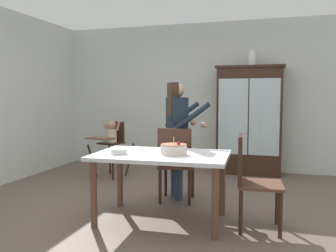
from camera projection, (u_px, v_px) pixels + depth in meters
name	position (u px, v px, depth m)	size (l,w,h in m)	color
ground_plane	(152.00, 210.00, 4.16)	(6.24, 6.24, 0.00)	#66564C
wall_back	(198.00, 97.00, 6.56)	(5.32, 0.06, 2.70)	silver
china_cabinet	(249.00, 120.00, 6.06)	(1.15, 0.48, 1.87)	#382116
ceramic_vase	(252.00, 59.00, 5.97)	(0.13, 0.13, 0.27)	white
high_chair_with_toddler	(111.00, 138.00, 5.85)	(0.70, 0.78, 0.95)	#382116
adult_person	(177.00, 126.00, 4.59)	(0.67, 0.66, 1.53)	#33425B
dining_table	(161.00, 163.00, 3.76)	(1.47, 0.95, 0.74)	silver
birthday_cake	(174.00, 149.00, 3.70)	(0.28, 0.28, 0.19)	beige
serving_bowl	(119.00, 151.00, 3.72)	(0.18, 0.18, 0.06)	silver
dining_chair_far_side	(176.00, 160.00, 4.41)	(0.49, 0.49, 0.96)	#382116
dining_chair_right_end	(250.00, 175.00, 3.54)	(0.47, 0.47, 0.96)	#382116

